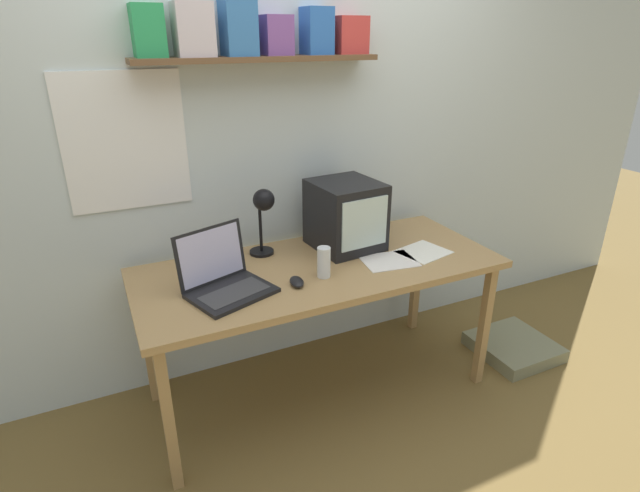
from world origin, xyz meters
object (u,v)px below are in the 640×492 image
at_px(crt_monitor, 346,215).
at_px(desk_lamp, 263,210).
at_px(laptop, 223,276).
at_px(floor_cushion, 513,347).
at_px(juice_glass, 324,264).
at_px(loose_paper_near_monitor, 389,261).
at_px(computer_mouse, 297,282).
at_px(loose_paper_near_laptop, 423,252).
at_px(corner_desk, 320,276).

height_order(crt_monitor, desk_lamp, desk_lamp).
xyz_separation_m(crt_monitor, laptop, (-0.71, -0.21, -0.11)).
bearing_deg(floor_cushion, juice_glass, 176.51).
relative_size(laptop, juice_glass, 2.85).
xyz_separation_m(desk_lamp, loose_paper_near_monitor, (0.54, -0.31, -0.25)).
height_order(laptop, computer_mouse, laptop).
xyz_separation_m(computer_mouse, loose_paper_near_laptop, (0.73, 0.06, -0.01)).
bearing_deg(juice_glass, laptop, 171.46).
xyz_separation_m(juice_glass, loose_paper_near_laptop, (0.59, 0.03, -0.06)).
bearing_deg(floor_cushion, corner_desk, 170.70).
distance_m(corner_desk, juice_glass, 0.18).
relative_size(juice_glass, floor_cushion, 0.33).
bearing_deg(loose_paper_near_monitor, desk_lamp, 149.61).
bearing_deg(floor_cushion, crt_monitor, 160.45).
bearing_deg(computer_mouse, corner_desk, 38.32).
xyz_separation_m(crt_monitor, desk_lamp, (-0.43, 0.05, 0.08)).
distance_m(laptop, desk_lamp, 0.43).
relative_size(laptop, desk_lamp, 1.16).
height_order(juice_glass, floor_cushion, juice_glass).
xyz_separation_m(loose_paper_near_laptop, floor_cushion, (0.66, -0.11, -0.71)).
height_order(laptop, desk_lamp, desk_lamp).
xyz_separation_m(corner_desk, juice_glass, (-0.04, -0.12, 0.13)).
xyz_separation_m(crt_monitor, loose_paper_near_laptop, (0.33, -0.24, -0.17)).
bearing_deg(corner_desk, crt_monitor, 34.94).
distance_m(loose_paper_near_monitor, floor_cushion, 1.14).
xyz_separation_m(corner_desk, loose_paper_near_laptop, (0.55, -0.09, 0.06)).
relative_size(corner_desk, loose_paper_near_laptop, 6.27).
height_order(juice_glass, computer_mouse, juice_glass).
distance_m(crt_monitor, loose_paper_near_laptop, 0.44).
height_order(corner_desk, juice_glass, juice_glass).
relative_size(crt_monitor, floor_cushion, 0.86).
height_order(corner_desk, desk_lamp, desk_lamp).
height_order(corner_desk, loose_paper_near_monitor, loose_paper_near_monitor).
height_order(laptop, floor_cushion, laptop).
xyz_separation_m(crt_monitor, computer_mouse, (-0.40, -0.30, -0.16)).
bearing_deg(loose_paper_near_monitor, juice_glass, -178.24).
bearing_deg(juice_glass, corner_desk, 72.56).
bearing_deg(crt_monitor, floor_cushion, -24.42).
xyz_separation_m(laptop, loose_paper_near_laptop, (1.04, -0.04, -0.07)).
distance_m(corner_desk, desk_lamp, 0.43).
distance_m(corner_desk, crt_monitor, 0.36).
bearing_deg(laptop, desk_lamp, 22.78).
distance_m(computer_mouse, loose_paper_near_monitor, 0.51).
bearing_deg(laptop, juice_glass, -27.82).
bearing_deg(floor_cushion, loose_paper_near_laptop, 170.79).
height_order(crt_monitor, laptop, crt_monitor).
height_order(computer_mouse, floor_cushion, computer_mouse).
relative_size(computer_mouse, floor_cushion, 0.26).
distance_m(laptop, loose_paper_near_laptop, 1.05).
height_order(computer_mouse, loose_paper_near_monitor, computer_mouse).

